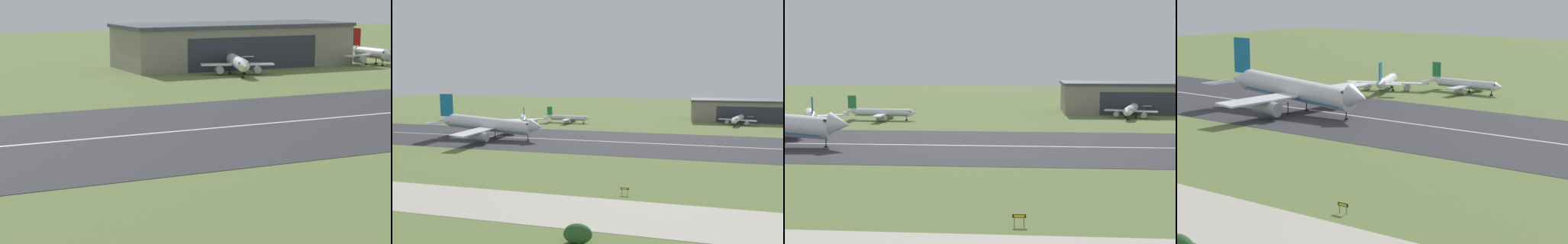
{
  "view_description": "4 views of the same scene",
  "coord_description": "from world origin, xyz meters",
  "views": [
    {
      "loc": [
        -60.14,
        0.38,
        21.13
      ],
      "look_at": [
        -30.3,
        64.02,
        8.65
      ],
      "focal_mm": 70.0,
      "sensor_mm": 36.0,
      "label": 1
    },
    {
      "loc": [
        1.18,
        -37.22,
        25.61
      ],
      "look_at": [
        -28.54,
        81.08,
        10.0
      ],
      "focal_mm": 35.0,
      "sensor_mm": 36.0,
      "label": 2
    },
    {
      "loc": [
        -10.16,
        -27.1,
        21.79
      ],
      "look_at": [
        -17.5,
        69.82,
        9.79
      ],
      "focal_mm": 50.0,
      "sensor_mm": 36.0,
      "label": 3
    },
    {
      "loc": [
        54.44,
        -36.42,
        31.37
      ],
      "look_at": [
        -28.02,
        70.24,
        6.55
      ],
      "focal_mm": 70.0,
      "sensor_mm": 36.0,
      "label": 4
    }
  ],
  "objects": [
    {
      "name": "airplane_parked_west",
      "position": [
        28.07,
        164.59,
        2.97
      ],
      "size": [
        18.47,
        24.59,
        9.57
      ],
      "color": "white",
      "rests_on": "ground_plane"
    },
    {
      "name": "hangar_building",
      "position": [
        37.08,
        183.59,
        5.8
      ],
      "size": [
        63.59,
        24.02,
        11.55
      ],
      "color": "gray",
      "rests_on": "ground_plane"
    },
    {
      "name": "airplane_parked_east",
      "position": [
        72.86,
        169.77,
        3.21
      ],
      "size": [
        18.31,
        17.56,
        9.75
      ],
      "color": "silver",
      "rests_on": "ground_plane"
    },
    {
      "name": "runway_strip",
      "position": [
        0.0,
        101.86,
        0.03
      ],
      "size": [
        383.04,
        49.54,
        0.06
      ],
      "primitive_type": "cube",
      "color": "#333338",
      "rests_on": "ground_plane"
    },
    {
      "name": "runway_centreline",
      "position": [
        0.0,
        101.86,
        0.07
      ],
      "size": [
        344.74,
        0.7,
        0.01
      ],
      "primitive_type": "cube",
      "color": "silver",
      "rests_on": "runway_strip"
    }
  ]
}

